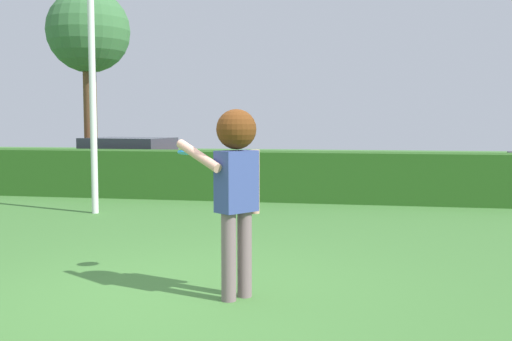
{
  "coord_description": "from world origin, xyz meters",
  "views": [
    {
      "loc": [
        1.78,
        -5.41,
        1.7
      ],
      "look_at": [
        0.58,
        1.01,
        1.15
      ],
      "focal_mm": 41.6,
      "sensor_mm": 36.0,
      "label": 1
    }
  ],
  "objects": [
    {
      "name": "parked_car_red",
      "position": [
        -4.52,
        9.63,
        0.69
      ],
      "size": [
        4.39,
        2.27,
        1.25
      ],
      "color": "#B21E1E",
      "rests_on": "ground"
    },
    {
      "name": "hedge_row",
      "position": [
        0.0,
        7.13,
        0.52
      ],
      "size": [
        25.78,
        0.9,
        1.05
      ],
      "primitive_type": "cube",
      "color": "#29591C",
      "rests_on": "ground"
    },
    {
      "name": "person",
      "position": [
        0.57,
        0.02,
        1.19
      ],
      "size": [
        0.84,
        0.47,
        1.81
      ],
      "color": "slate",
      "rests_on": "ground"
    },
    {
      "name": "frisbee",
      "position": [
        -0.05,
        0.56,
        1.37
      ],
      "size": [
        0.23,
        0.23,
        0.07
      ],
      "color": "#268CE5"
    },
    {
      "name": "ground_plane",
      "position": [
        0.0,
        0.0,
        0.0
      ],
      "size": [
        60.0,
        60.0,
        0.0
      ],
      "primitive_type": "plane",
      "color": "#427734"
    },
    {
      "name": "lamppost",
      "position": [
        -3.13,
        4.69,
        3.78
      ],
      "size": [
        0.24,
        0.24,
        6.91
      ],
      "color": "silver",
      "rests_on": "ground"
    },
    {
      "name": "maple_tree",
      "position": [
        -6.37,
        11.18,
        4.26
      ],
      "size": [
        2.45,
        2.45,
        5.58
      ],
      "color": "brown",
      "rests_on": "ground"
    }
  ]
}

